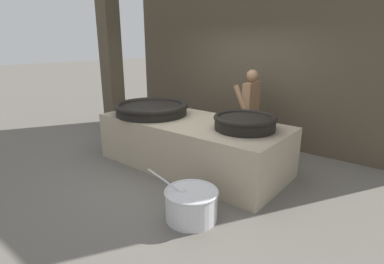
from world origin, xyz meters
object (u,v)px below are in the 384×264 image
at_px(giant_wok_near, 152,108).
at_px(prep_bowl_vegetables, 191,203).
at_px(cook, 250,109).
at_px(giant_wok_far, 245,122).

xyz_separation_m(giant_wok_near, prep_bowl_vegetables, (1.91, -1.20, -0.73)).
bearing_deg(cook, prep_bowl_vegetables, 99.87).
bearing_deg(prep_bowl_vegetables, giant_wok_far, 93.22).
relative_size(giant_wok_far, prep_bowl_vegetables, 1.21).
height_order(giant_wok_near, giant_wok_far, giant_wok_far).
bearing_deg(giant_wok_near, cook, 47.15).
relative_size(cook, prep_bowl_vegetables, 2.04).
bearing_deg(cook, giant_wok_near, 43.39).
bearing_deg(giant_wok_far, cook, 114.79).
bearing_deg(giant_wok_far, giant_wok_near, -173.70).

